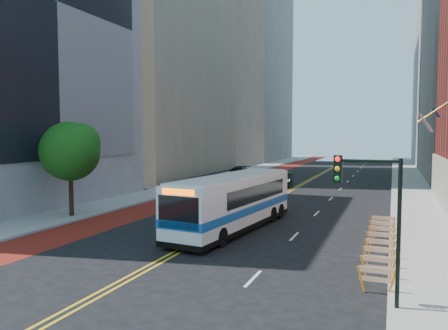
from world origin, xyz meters
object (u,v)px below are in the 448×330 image
object	(u,v)px
transit_bus	(234,201)
car_a	(211,184)
street_tree	(71,149)
car_c	(238,173)
car_b	(284,180)
traffic_signal	(371,200)

from	to	relation	value
transit_bus	car_a	bearing A→B (deg)	123.24
transit_bus	car_a	world-z (taller)	transit_bus
street_tree	car_a	size ratio (longest dim) A/B	1.76
street_tree	car_c	bearing A→B (deg)	86.33
street_tree	car_c	distance (m)	30.67
street_tree	car_b	distance (m)	26.05
street_tree	transit_bus	xyz separation A→B (m)	(12.15, 0.48, -3.12)
traffic_signal	car_a	world-z (taller)	traffic_signal
car_b	car_c	size ratio (longest dim) A/B	0.87
street_tree	traffic_signal	xyz separation A→B (m)	(20.66, -9.55, -1.19)
car_a	car_c	bearing A→B (deg)	116.08
traffic_signal	car_c	distance (m)	44.16
car_a	car_c	world-z (taller)	car_c
street_tree	traffic_signal	size ratio (longest dim) A/B	1.32
car_c	transit_bus	bearing A→B (deg)	-73.87
car_c	car_b	bearing A→B (deg)	-42.68
street_tree	traffic_signal	bearing A→B (deg)	-24.82
street_tree	car_b	size ratio (longest dim) A/B	1.40
traffic_signal	car_c	world-z (taller)	traffic_signal
transit_bus	car_b	xyz separation A→B (m)	(-2.40, 23.32, -1.00)
traffic_signal	car_c	xyz separation A→B (m)	(-18.71, 39.89, -2.92)
car_b	street_tree	bearing A→B (deg)	-119.62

